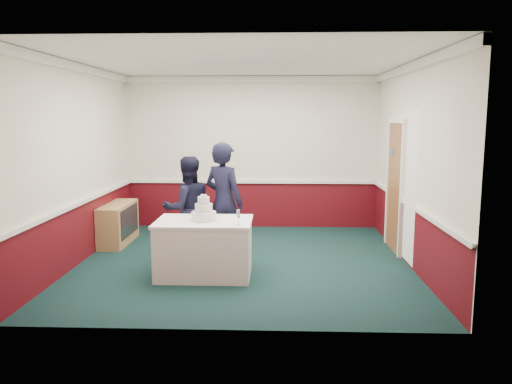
{
  "coord_description": "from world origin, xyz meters",
  "views": [
    {
      "loc": [
        0.47,
        -7.42,
        2.2
      ],
      "look_at": [
        0.19,
        -0.1,
        1.1
      ],
      "focal_mm": 35.0,
      "sensor_mm": 36.0,
      "label": 1
    }
  ],
  "objects_px": {
    "sideboard": "(118,223)",
    "cake_table": "(204,248)",
    "wedding_cake": "(204,212)",
    "cake_knife": "(200,223)",
    "person_woman": "(224,202)",
    "person_man": "(188,209)",
    "champagne_flute": "(238,215)"
  },
  "relations": [
    {
      "from": "champagne_flute",
      "to": "wedding_cake",
      "type": "bearing_deg",
      "value": 150.75
    },
    {
      "from": "wedding_cake",
      "to": "cake_knife",
      "type": "bearing_deg",
      "value": -98.53
    },
    {
      "from": "sideboard",
      "to": "cake_table",
      "type": "distance_m",
      "value": 2.49
    },
    {
      "from": "sideboard",
      "to": "person_man",
      "type": "relative_size",
      "value": 0.74
    },
    {
      "from": "champagne_flute",
      "to": "cake_table",
      "type": "bearing_deg",
      "value": 150.75
    },
    {
      "from": "sideboard",
      "to": "cake_knife",
      "type": "bearing_deg",
      "value": -48.38
    },
    {
      "from": "person_woman",
      "to": "sideboard",
      "type": "bearing_deg",
      "value": 5.09
    },
    {
      "from": "sideboard",
      "to": "cake_table",
      "type": "xyz_separation_m",
      "value": [
        1.77,
        -1.76,
        0.05
      ]
    },
    {
      "from": "wedding_cake",
      "to": "champagne_flute",
      "type": "height_order",
      "value": "wedding_cake"
    },
    {
      "from": "cake_table",
      "to": "person_woman",
      "type": "height_order",
      "value": "person_woman"
    },
    {
      "from": "cake_knife",
      "to": "person_woman",
      "type": "height_order",
      "value": "person_woman"
    },
    {
      "from": "champagne_flute",
      "to": "cake_knife",
      "type": "bearing_deg",
      "value": 171.42
    },
    {
      "from": "wedding_cake",
      "to": "cake_table",
      "type": "bearing_deg",
      "value": -90.0
    },
    {
      "from": "person_man",
      "to": "cake_knife",
      "type": "bearing_deg",
      "value": 84.49
    },
    {
      "from": "wedding_cake",
      "to": "person_man",
      "type": "height_order",
      "value": "person_man"
    },
    {
      "from": "wedding_cake",
      "to": "person_man",
      "type": "xyz_separation_m",
      "value": [
        -0.36,
        0.78,
        -0.09
      ]
    },
    {
      "from": "person_man",
      "to": "cake_table",
      "type": "bearing_deg",
      "value": 90.63
    },
    {
      "from": "cake_table",
      "to": "person_man",
      "type": "relative_size",
      "value": 0.82
    },
    {
      "from": "cake_table",
      "to": "champagne_flute",
      "type": "relative_size",
      "value": 6.44
    },
    {
      "from": "cake_table",
      "to": "person_woman",
      "type": "bearing_deg",
      "value": 75.24
    },
    {
      "from": "sideboard",
      "to": "person_woman",
      "type": "bearing_deg",
      "value": -26.84
    },
    {
      "from": "person_man",
      "to": "wedding_cake",
      "type": "bearing_deg",
      "value": 90.63
    },
    {
      "from": "cake_table",
      "to": "person_man",
      "type": "bearing_deg",
      "value": 114.65
    },
    {
      "from": "cake_knife",
      "to": "person_man",
      "type": "xyz_separation_m",
      "value": [
        -0.33,
        0.98,
        0.02
      ]
    },
    {
      "from": "person_woman",
      "to": "cake_knife",
      "type": "bearing_deg",
      "value": 108.44
    },
    {
      "from": "champagne_flute",
      "to": "person_woman",
      "type": "height_order",
      "value": "person_woman"
    },
    {
      "from": "wedding_cake",
      "to": "person_man",
      "type": "relative_size",
      "value": 0.23
    },
    {
      "from": "cake_table",
      "to": "cake_knife",
      "type": "bearing_deg",
      "value": -98.53
    },
    {
      "from": "sideboard",
      "to": "person_woman",
      "type": "xyz_separation_m",
      "value": [
        1.97,
        -1.0,
        0.57
      ]
    },
    {
      "from": "person_man",
      "to": "champagne_flute",
      "type": "bearing_deg",
      "value": 104.94
    },
    {
      "from": "champagne_flute",
      "to": "person_man",
      "type": "xyz_separation_m",
      "value": [
        -0.86,
        1.06,
        -0.12
      ]
    },
    {
      "from": "sideboard",
      "to": "wedding_cake",
      "type": "distance_m",
      "value": 2.55
    }
  ]
}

